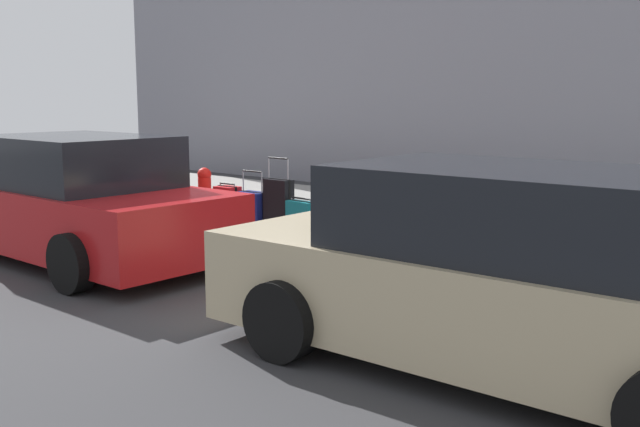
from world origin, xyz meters
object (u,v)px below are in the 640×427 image
object	(u,v)px
suitcase_navy_2	(476,244)
bollard_post	(173,189)
suitcase_teal_0	(564,257)
suitcase_maroon_5	(369,221)
parked_car_beige_0	(505,276)
suitcase_silver_6	(337,222)
suitcase_black_1	(526,239)
suitcase_black_8	(279,206)
parked_car_red_1	(78,202)
suitcase_red_3	(436,232)
fire_hydrant	(205,193)
suitcase_olive_4	(396,224)
suitcase_red_10	(228,207)
suitcase_teal_7	(301,220)
suitcase_navy_9	(253,211)

from	to	relation	value
suitcase_navy_2	bollard_post	xyz separation A→B (m)	(5.27, 0.08, 0.18)
suitcase_teal_0	suitcase_maroon_5	xyz separation A→B (m)	(2.58, -0.10, 0.07)
suitcase_navy_2	parked_car_beige_0	size ratio (longest dim) A/B	0.18
suitcase_silver_6	suitcase_black_1	bearing A→B (deg)	179.90
suitcase_maroon_5	suitcase_black_8	world-z (taller)	suitcase_black_8
suitcase_teal_0	parked_car_red_1	world-z (taller)	parked_car_red_1
suitcase_navy_2	suitcase_red_3	world-z (taller)	suitcase_red_3
suitcase_silver_6	fire_hydrant	xyz separation A→B (m)	(2.59, 0.04, 0.16)
suitcase_teal_0	suitcase_olive_4	bearing A→B (deg)	0.16
parked_car_beige_0	parked_car_red_1	size ratio (longest dim) A/B	1.05
suitcase_silver_6	suitcase_olive_4	bearing A→B (deg)	174.89
suitcase_teal_0	suitcase_black_8	bearing A→B (deg)	-0.57
suitcase_silver_6	bollard_post	xyz separation A→B (m)	(3.18, 0.19, 0.18)
suitcase_red_10	parked_car_red_1	size ratio (longest dim) A/B	0.15
suitcase_teal_7	parked_car_beige_0	distance (m)	4.71
suitcase_black_1	fire_hydrant	bearing A→B (deg)	0.40
suitcase_red_3	parked_car_red_1	xyz separation A→B (m)	(3.75, 2.35, 0.25)
suitcase_silver_6	suitcase_black_8	xyz separation A→B (m)	(1.03, 0.04, 0.11)
suitcase_teal_7	suitcase_black_8	world-z (taller)	suitcase_black_8
suitcase_black_1	bollard_post	world-z (taller)	suitcase_black_1
suitcase_black_1	suitcase_red_10	xyz separation A→B (m)	(4.61, 0.11, -0.09)
suitcase_red_10	parked_car_beige_0	distance (m)	6.03
suitcase_teal_0	bollard_post	bearing A→B (deg)	1.00
suitcase_navy_9	suitcase_silver_6	bearing A→B (deg)	-177.97
suitcase_red_3	fire_hydrant	xyz separation A→B (m)	(4.12, -0.01, 0.09)
suitcase_silver_6	suitcase_navy_9	size ratio (longest dim) A/B	1.00
suitcase_olive_4	suitcase_silver_6	distance (m)	0.99
suitcase_silver_6	suitcase_red_3	bearing A→B (deg)	178.05
suitcase_silver_6	suitcase_black_8	size ratio (longest dim) A/B	0.80
parked_car_beige_0	suitcase_teal_7	bearing A→B (deg)	-28.99
suitcase_black_1	suitcase_silver_6	bearing A→B (deg)	-0.10
suitcase_black_8	parked_car_beige_0	bearing A→B (deg)	152.90
suitcase_navy_9	parked_car_beige_0	bearing A→B (deg)	155.35
suitcase_black_8	suitcase_red_10	bearing A→B (deg)	4.55
suitcase_maroon_5	suitcase_teal_7	world-z (taller)	suitcase_maroon_5
suitcase_maroon_5	suitcase_olive_4	bearing A→B (deg)	167.81
suitcase_maroon_5	bollard_post	size ratio (longest dim) A/B	1.10
suitcase_teal_7	parked_car_red_1	bearing A→B (deg)	53.43
suitcase_black_1	suitcase_navy_2	world-z (taller)	suitcase_black_1
suitcase_olive_4	suitcase_navy_9	bearing A→B (deg)	-0.77
suitcase_teal_7	suitcase_navy_2	bearing A→B (deg)	-179.75
suitcase_silver_6	suitcase_red_10	distance (m)	1.99
suitcase_navy_9	parked_car_red_1	world-z (taller)	parked_car_red_1
suitcase_black_1	parked_car_red_1	bearing A→B (deg)	26.33
suitcase_red_3	suitcase_olive_4	world-z (taller)	suitcase_olive_4
suitcase_silver_6	parked_car_beige_0	distance (m)	4.32
suitcase_teal_0	fire_hydrant	world-z (taller)	fire_hydrant
suitcase_red_3	suitcase_olive_4	distance (m)	0.55
suitcase_black_8	suitcase_black_1	bearing A→B (deg)	-179.43
suitcase_silver_6	parked_car_beige_0	size ratio (longest dim) A/B	0.19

